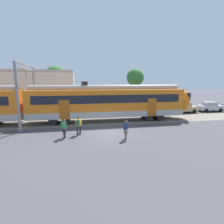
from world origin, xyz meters
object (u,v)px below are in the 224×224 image
pedestrian_yellow (78,124)px  parked_car_silver (210,106)px  pedestrian_green (64,127)px  parked_car_tan (184,108)px  pedestrian_navy (126,128)px

pedestrian_yellow → parked_car_silver: pedestrian_yellow is taller
pedestrian_green → pedestrian_yellow: bearing=29.0°
pedestrian_green → parked_car_silver: pedestrian_green is taller
pedestrian_green → parked_car_tan: 19.37m
parked_car_tan → pedestrian_green: bearing=-151.5°
pedestrian_green → parked_car_silver: bearing=23.6°
pedestrian_yellow → pedestrian_navy: same height
pedestrian_green → pedestrian_navy: (5.03, -1.30, -0.03)m
pedestrian_green → pedestrian_navy: 5.19m
parked_car_silver → pedestrian_yellow: bearing=-156.7°
pedestrian_yellow → parked_car_silver: (20.67, 8.90, -0.21)m
pedestrian_yellow → parked_car_tan: pedestrian_yellow is taller
parked_car_tan → pedestrian_yellow: bearing=-151.5°
pedestrian_navy → parked_car_silver: bearing=32.8°
parked_car_silver → pedestrian_navy: bearing=-147.2°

